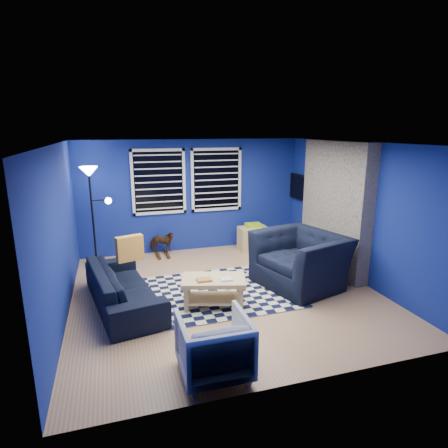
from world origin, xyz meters
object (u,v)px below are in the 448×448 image
at_px(tv, 301,188).
at_px(cabinet, 253,238).
at_px(rocking_horse, 162,242).
at_px(coffee_table, 214,286).
at_px(armchair_big, 300,260).
at_px(armchair_bent, 214,345).
at_px(sofa, 123,287).
at_px(floor_lamp, 91,186).

height_order(tv, cabinet, tv).
height_order(rocking_horse, coffee_table, rocking_horse).
height_order(armchair_big, armchair_bent, armchair_big).
distance_m(armchair_bent, coffee_table, 1.68).
relative_size(sofa, armchair_bent, 2.72).
height_order(armchair_bent, cabinet, armchair_bent).
xyz_separation_m(armchair_bent, rocking_horse, (0.00, 4.31, -0.05)).
relative_size(sofa, armchair_big, 1.49).
bearing_deg(rocking_horse, armchair_big, -115.09).
height_order(sofa, cabinet, cabinet).
bearing_deg(floor_lamp, sofa, -77.25).
bearing_deg(rocking_horse, cabinet, -73.85).
bearing_deg(armchair_bent, armchair_big, -136.71).
height_order(tv, floor_lamp, floor_lamp).
distance_m(rocking_horse, coffee_table, 2.72).
distance_m(rocking_horse, floor_lamp, 1.93).
distance_m(tv, coffee_table, 3.85).
height_order(coffee_table, floor_lamp, floor_lamp).
bearing_deg(tv, armchair_big, -117.45).
distance_m(armchair_bent, rocking_horse, 4.31).
distance_m(tv, sofa, 4.71).
distance_m(cabinet, floor_lamp, 3.67).
xyz_separation_m(sofa, cabinet, (2.97, 2.02, -0.03)).
relative_size(tv, armchair_big, 0.69).
bearing_deg(floor_lamp, armchair_bent, -71.39).
distance_m(sofa, armchair_bent, 2.26).
relative_size(tv, sofa, 0.46).
height_order(armchair_bent, floor_lamp, floor_lamp).
bearing_deg(armchair_bent, coffee_table, -104.91).
height_order(cabinet, floor_lamp, floor_lamp).
relative_size(armchair_bent, cabinet, 1.21).
bearing_deg(sofa, armchair_big, -101.94).
relative_size(armchair_big, rocking_horse, 2.56).
bearing_deg(armchair_big, coffee_table, -94.59).
bearing_deg(coffee_table, armchair_big, 11.99).
bearing_deg(tv, cabinet, 179.30).
relative_size(rocking_horse, cabinet, 0.86).
xyz_separation_m(tv, armchair_big, (-1.08, -2.09, -0.93)).
xyz_separation_m(armchair_big, armchair_bent, (-2.13, -1.98, -0.11)).
xyz_separation_m(armchair_big, floor_lamp, (-3.47, 2.00, 1.19)).
height_order(sofa, coffee_table, sofa).
relative_size(armchair_bent, floor_lamp, 0.39).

